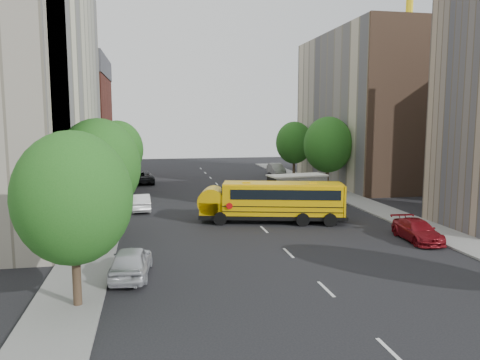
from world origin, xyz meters
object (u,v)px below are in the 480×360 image
object	(u,v)px
street_tree_5	(294,143)
parked_car_0	(131,262)
street_tree_0	(73,198)
school_bus	(271,200)
parked_car_1	(140,202)
street_tree_1	(99,166)
street_tree_2	(118,150)
street_tree_4	(328,145)
safari_truck	(293,189)
parked_car_2	(142,177)
parked_car_3	(417,231)
parked_car_5	(276,169)

from	to	relation	value
street_tree_5	parked_car_0	world-z (taller)	street_tree_5
street_tree_0	street_tree_5	bearing A→B (deg)	61.19
school_bus	parked_car_1	xyz separation A→B (m)	(-9.91, 6.62, -1.02)
street_tree_1	parked_car_0	distance (m)	8.02
street_tree_2	street_tree_5	world-z (taller)	street_tree_2
street_tree_4	parked_car_1	bearing A→B (deg)	-160.13
street_tree_0	safari_truck	bearing A→B (deg)	52.51
street_tree_1	street_tree_5	size ratio (longest dim) A/B	1.05
street_tree_1	parked_car_2	distance (m)	28.70
street_tree_2	street_tree_5	distance (m)	25.06
parked_car_3	parked_car_5	world-z (taller)	parked_car_5
street_tree_0	parked_car_5	bearing A→B (deg)	64.82
street_tree_4	street_tree_0	bearing A→B (deg)	-128.16
street_tree_4	parked_car_2	world-z (taller)	street_tree_4
street_tree_1	school_bus	world-z (taller)	street_tree_1
parked_car_1	street_tree_4	bearing A→B (deg)	-164.34
parked_car_5	street_tree_1	bearing A→B (deg)	-120.75
street_tree_2	parked_car_0	distance (m)	24.95
parked_car_5	school_bus	bearing A→B (deg)	-105.41
street_tree_1	parked_car_0	xyz separation A→B (m)	(2.06, -6.53, -4.17)
parked_car_0	parked_car_5	bearing A→B (deg)	-109.53
school_bus	parked_car_1	bearing A→B (deg)	160.39
street_tree_1	parked_car_5	size ratio (longest dim) A/B	1.63
safari_truck	street_tree_4	bearing A→B (deg)	41.13
school_bus	parked_car_5	bearing A→B (deg)	88.11
street_tree_5	parked_car_0	size ratio (longest dim) A/B	1.64
school_bus	parked_car_3	distance (m)	10.67
street_tree_4	street_tree_5	world-z (taller)	street_tree_4
parked_car_2	street_tree_1	bearing A→B (deg)	79.98
parked_car_2	street_tree_5	bearing A→B (deg)	179.12
street_tree_4	parked_car_2	size ratio (longest dim) A/B	1.46
parked_car_2	parked_car_3	size ratio (longest dim) A/B	1.19
parked_car_3	parked_car_5	distance (m)	36.69
parked_car_0	parked_car_3	distance (m)	18.31
street_tree_0	street_tree_4	xyz separation A→B (m)	(22.00, 28.00, 0.43)
street_tree_1	parked_car_0	bearing A→B (deg)	-72.47
school_bus	parked_car_3	size ratio (longest dim) A/B	2.44
street_tree_2	parked_car_5	size ratio (longest dim) A/B	1.59
school_bus	safari_truck	size ratio (longest dim) A/B	1.65
street_tree_0	street_tree_2	world-z (taller)	street_tree_2
street_tree_2	school_bus	world-z (taller)	street_tree_2
street_tree_2	parked_car_0	world-z (taller)	street_tree_2
street_tree_0	street_tree_4	bearing A→B (deg)	51.84
street_tree_5	school_bus	world-z (taller)	street_tree_5
parked_car_1	parked_car_3	distance (m)	22.48
street_tree_5	school_bus	xyz separation A→B (m)	(-9.89, -25.77, -2.96)
street_tree_0	safari_truck	world-z (taller)	street_tree_0
school_bus	parked_car_0	xyz separation A→B (m)	(-10.05, -10.76, -0.96)
street_tree_5	parked_car_2	world-z (taller)	street_tree_5
parked_car_0	parked_car_2	distance (m)	34.84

